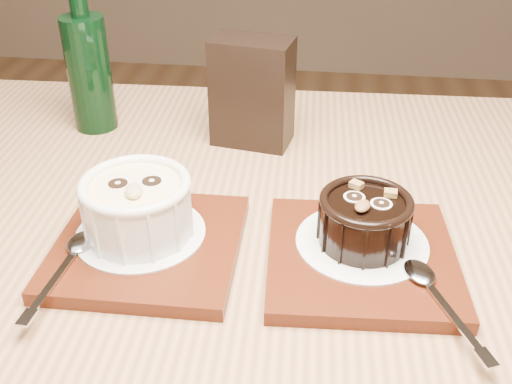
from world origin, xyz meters
TOP-DOWN VIEW (x-y plane):
  - table at (0.23, 0.04)m, footprint 1.23×0.84m
  - tray_left at (0.13, 0.00)m, footprint 0.18×0.18m
  - doily_left at (0.12, 0.01)m, footprint 0.13×0.13m
  - ramekin_white at (0.12, 0.01)m, footprint 0.11×0.11m
  - spoon_left at (0.07, -0.05)m, footprint 0.03×0.14m
  - tray_right at (0.34, 0.01)m, footprint 0.19×0.19m
  - doily_right at (0.34, 0.03)m, footprint 0.13×0.13m
  - ramekin_dark at (0.34, 0.03)m, footprint 0.09×0.09m
  - spoon_right at (0.41, -0.05)m, footprint 0.08×0.13m
  - condiment_stand at (0.20, 0.26)m, footprint 0.11×0.08m
  - green_bottle at (-0.02, 0.27)m, footprint 0.06×0.06m

SIDE VIEW (x-z plane):
  - table at x=0.23m, z-range 0.28..1.03m
  - tray_left at x=0.13m, z-range 0.75..0.76m
  - tray_right at x=0.34m, z-range 0.75..0.76m
  - doily_left at x=0.12m, z-range 0.77..0.77m
  - doily_right at x=0.34m, z-range 0.77..0.77m
  - spoon_left at x=0.07m, z-range 0.77..0.77m
  - spoon_right at x=0.41m, z-range 0.77..0.77m
  - ramekin_dark at x=0.34m, z-range 0.77..0.82m
  - ramekin_white at x=0.12m, z-range 0.77..0.83m
  - condiment_stand at x=0.20m, z-range 0.75..0.89m
  - green_bottle at x=-0.02m, z-range 0.73..0.94m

